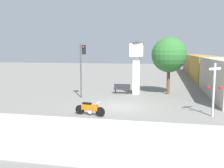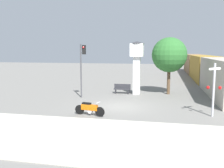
% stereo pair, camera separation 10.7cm
% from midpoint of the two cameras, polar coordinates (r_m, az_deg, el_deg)
% --- Properties ---
extents(ground_plane, '(120.00, 120.00, 0.00)m').
position_cam_midpoint_polar(ground_plane, '(18.65, 1.92, -5.18)').
color(ground_plane, slate).
extents(sidewalk_strip, '(36.00, 6.00, 0.10)m').
position_cam_midpoint_polar(sidewalk_strip, '(12.16, -3.93, -12.05)').
color(sidewalk_strip, '#BCB7A8').
rests_on(sidewalk_strip, ground_plane).
extents(motorcycle, '(2.08, 0.62, 0.93)m').
position_cam_midpoint_polar(motorcycle, '(16.13, -4.99, -5.63)').
color(motorcycle, black).
rests_on(motorcycle, ground_plane).
extents(clock_tower, '(1.45, 1.45, 5.00)m').
position_cam_midpoint_polar(clock_tower, '(23.67, 5.83, 5.64)').
color(clock_tower, white).
rests_on(clock_tower, ground_plane).
extents(freight_train, '(2.80, 37.67, 3.40)m').
position_cam_midpoint_polar(freight_train, '(37.18, 20.38, 3.43)').
color(freight_train, '#ADA393').
rests_on(freight_train, ground_plane).
extents(traffic_light, '(0.50, 0.35, 4.71)m').
position_cam_midpoint_polar(traffic_light, '(21.92, -6.65, 5.19)').
color(traffic_light, '#47474C').
rests_on(traffic_light, ground_plane).
extents(railroad_crossing_signal, '(0.90, 0.82, 3.38)m').
position_cam_midpoint_polar(railroad_crossing_signal, '(16.80, 22.41, -0.75)').
color(railroad_crossing_signal, '#B7B7BC').
rests_on(railroad_crossing_signal, ground_plane).
extents(street_tree, '(3.28, 3.28, 5.38)m').
position_cam_midpoint_polar(street_tree, '(24.17, 13.10, 6.47)').
color(street_tree, brown).
rests_on(street_tree, ground_plane).
extents(bench, '(1.60, 0.44, 0.92)m').
position_cam_midpoint_polar(bench, '(24.13, 2.48, -1.05)').
color(bench, '#2D2D33').
rests_on(bench, ground_plane).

